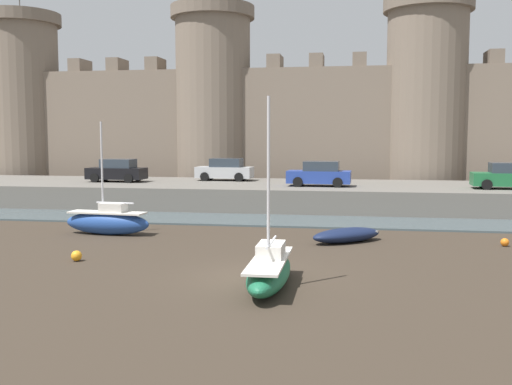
% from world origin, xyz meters
% --- Properties ---
extents(ground_plane, '(160.00, 160.00, 0.00)m').
position_xyz_m(ground_plane, '(0.00, 0.00, 0.00)').
color(ground_plane, '#382D23').
extents(water_channel, '(80.00, 4.50, 0.10)m').
position_xyz_m(water_channel, '(0.00, 13.38, 0.05)').
color(water_channel, '#47565B').
rests_on(water_channel, ground).
extents(quay_road, '(64.10, 10.00, 1.56)m').
position_xyz_m(quay_road, '(0.00, 20.63, 0.78)').
color(quay_road, '#666059').
rests_on(quay_road, ground).
extents(castle, '(59.07, 6.97, 18.50)m').
position_xyz_m(castle, '(-0.00, 29.65, 6.86)').
color(castle, '#7A6B5B').
rests_on(castle, ground).
extents(rowboat_near_channel_right, '(3.62, 3.22, 0.66)m').
position_xyz_m(rowboat_near_channel_right, '(2.91, 7.35, 0.35)').
color(rowboat_near_channel_right, '#141E3D').
rests_on(rowboat_near_channel_right, ground).
extents(sailboat_midflat_left, '(4.49, 1.53, 5.53)m').
position_xyz_m(sailboat_midflat_left, '(-8.71, 7.57, 0.66)').
color(sailboat_midflat_left, '#234793').
rests_on(sailboat_midflat_left, ground).
extents(sailboat_midflat_right, '(1.31, 4.99, 6.07)m').
position_xyz_m(sailboat_midflat_right, '(0.60, -1.30, 0.57)').
color(sailboat_midflat_right, '#1E6B47').
rests_on(sailboat_midflat_right, ground).
extents(mooring_buoy_near_shore, '(0.36, 0.36, 0.36)m').
position_xyz_m(mooring_buoy_near_shore, '(9.79, 7.48, 0.18)').
color(mooring_buoy_near_shore, orange).
rests_on(mooring_buoy_near_shore, ground).
extents(mooring_buoy_near_channel, '(0.42, 0.42, 0.42)m').
position_xyz_m(mooring_buoy_near_channel, '(-7.37, 1.47, 0.21)').
color(mooring_buoy_near_channel, orange).
rests_on(mooring_buoy_near_channel, ground).
extents(car_quay_east, '(4.15, 1.98, 1.62)m').
position_xyz_m(car_quay_east, '(-6.18, 22.87, 2.33)').
color(car_quay_east, '#B2B5B7').
rests_on(car_quay_east, quay_road).
extents(car_quay_west, '(4.15, 1.98, 1.62)m').
position_xyz_m(car_quay_west, '(12.49, 18.93, 2.33)').
color(car_quay_west, '#1E6638').
rests_on(car_quay_west, quay_road).
extents(car_quay_centre_west, '(4.15, 1.98, 1.62)m').
position_xyz_m(car_quay_centre_west, '(-13.52, 20.40, 2.33)').
color(car_quay_centre_west, black).
rests_on(car_quay_centre_west, quay_road).
extents(car_quay_centre_east, '(4.15, 1.98, 1.62)m').
position_xyz_m(car_quay_centre_east, '(0.95, 19.09, 2.33)').
color(car_quay_centre_east, '#263F99').
rests_on(car_quay_centre_east, quay_road).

